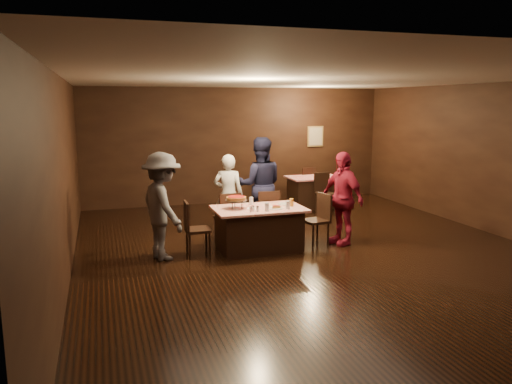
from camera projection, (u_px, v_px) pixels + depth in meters
room at (317, 131)px, 8.31m from camera, size 10.00×10.04×3.02m
main_table at (259, 229)px, 8.89m from camera, size 1.60×1.00×0.77m
back_table at (313, 192)px, 12.64m from camera, size 1.30×0.90×0.77m
chair_far_left at (227, 216)px, 9.46m from camera, size 0.47×0.47×0.95m
chair_far_right at (267, 214)px, 9.70m from camera, size 0.45×0.45×0.95m
chair_end_left at (198, 228)px, 8.55m from camera, size 0.43×0.43×0.95m
chair_end_right at (316, 220)px, 9.20m from camera, size 0.50×0.50×0.95m
chair_back_near at (325, 193)px, 11.96m from camera, size 0.45×0.45×0.95m
chair_back_far at (304, 185)px, 13.18m from camera, size 0.51×0.51×0.95m
diner_white_jacket at (228, 195)px, 9.85m from camera, size 0.70×0.59×1.62m
diner_navy_hoodie at (260, 185)px, 10.08m from camera, size 1.09×0.94×1.93m
diner_grey_knit at (162, 206)px, 8.30m from camera, size 0.98×1.31×1.81m
diner_red_shirt at (342, 198)px, 9.20m from camera, size 0.68×1.09×1.73m
pizza_stand at (236, 198)px, 8.72m from camera, size 0.38×0.38×0.22m
plate_with_slice at (276, 207)px, 8.73m from camera, size 0.25×0.25×0.06m
plate_empty at (285, 204)px, 9.13m from camera, size 0.25×0.25×0.01m
glass_front_left at (267, 207)px, 8.55m from camera, size 0.08×0.08×0.14m
glass_front_right at (288, 205)px, 8.71m from camera, size 0.08×0.08×0.14m
glass_amber at (292, 202)px, 8.94m from camera, size 0.08×0.08×0.14m
glass_back at (251, 201)px, 9.08m from camera, size 0.08×0.08×0.14m
condiments at (254, 209)px, 8.50m from camera, size 0.17×0.10×0.09m
napkin_center at (275, 207)px, 8.91m from camera, size 0.19×0.19×0.01m
napkin_left at (252, 209)px, 8.73m from camera, size 0.21×0.21×0.01m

